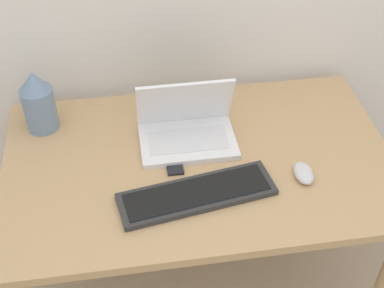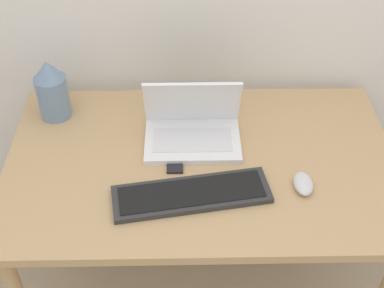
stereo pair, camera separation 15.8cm
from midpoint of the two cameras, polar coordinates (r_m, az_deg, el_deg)
desk at (r=1.74m, az=-1.85°, el=-3.96°), size 1.22×0.75×0.75m
laptop at (r=1.72m, az=-3.21°, el=1.69°), size 0.31×0.21×0.22m
keyboard at (r=1.56m, az=-2.39°, el=-5.50°), size 0.47×0.21×0.02m
mouse at (r=1.63m, az=9.12°, el=-3.20°), size 0.06×0.09×0.03m
vase at (r=1.82m, az=-18.52°, el=4.24°), size 0.11×0.11×0.22m
mp3_player at (r=1.65m, az=-4.60°, el=-2.66°), size 0.05×0.06×0.01m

